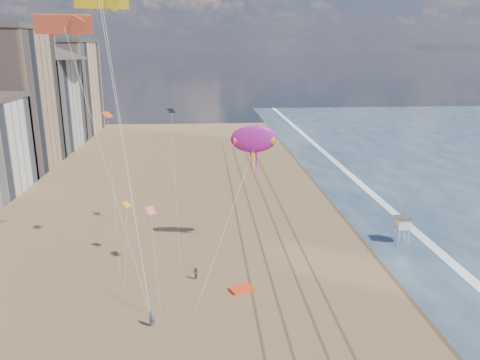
% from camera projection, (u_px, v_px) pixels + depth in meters
% --- Properties ---
extents(wet_sand, '(260.00, 260.00, 0.00)m').
position_uv_depth(wet_sand, '(366.00, 211.00, 72.80)').
color(wet_sand, '#42301E').
rests_on(wet_sand, ground).
extents(foam, '(260.00, 260.00, 0.00)m').
position_uv_depth(foam, '(392.00, 211.00, 73.11)').
color(foam, white).
rests_on(foam, ground).
extents(tracks, '(7.68, 120.00, 0.01)m').
position_uv_depth(tracks, '(270.00, 240.00, 62.02)').
color(tracks, brown).
rests_on(tracks, ground).
extents(lifeguard_stand, '(1.95, 1.95, 3.52)m').
position_uv_depth(lifeguard_stand, '(403.00, 223.00, 60.50)').
color(lifeguard_stand, white).
rests_on(lifeguard_stand, ground).
extents(grounded_kite, '(2.81, 2.37, 0.27)m').
position_uv_depth(grounded_kite, '(241.00, 289.00, 49.19)').
color(grounded_kite, '#FF4415').
rests_on(grounded_kite, ground).
extents(show_kite, '(6.04, 7.65, 20.49)m').
position_uv_depth(show_kite, '(254.00, 139.00, 55.65)').
color(show_kite, '#9F1885').
rests_on(show_kite, ground).
extents(kite_flyer_a, '(0.69, 0.46, 1.87)m').
position_uv_depth(kite_flyer_a, '(152.00, 318.00, 42.47)').
color(kite_flyer_a, slate).
rests_on(kite_flyer_a, ground).
extents(kite_flyer_b, '(0.86, 0.88, 1.43)m').
position_uv_depth(kite_flyer_b, '(196.00, 274.00, 51.26)').
color(kite_flyer_b, '#9C4F58').
rests_on(kite_flyer_b, ground).
extents(small_kites, '(8.57, 11.29, 11.09)m').
position_uv_depth(small_kites, '(139.00, 158.00, 55.62)').
color(small_kites, black).
rests_on(small_kites, ground).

